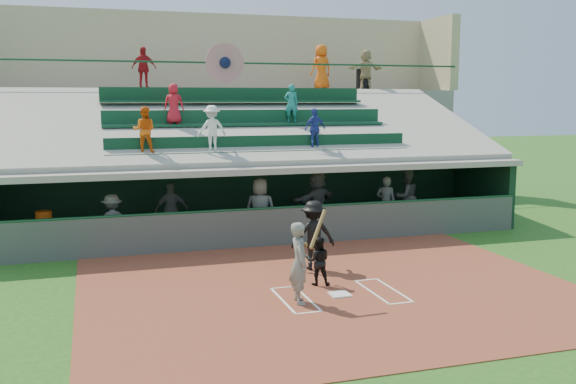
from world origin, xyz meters
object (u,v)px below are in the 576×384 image
object	(u,v)px
home_plate	(340,294)
white_table	(43,240)
batter_at_plate	(300,262)
catcher	(318,261)
water_cooler	(44,219)
trash_bin	(363,79)

from	to	relation	value
home_plate	white_table	bearing A→B (deg)	137.24
home_plate	batter_at_plate	distance (m)	1.34
catcher	water_cooler	world-z (taller)	water_cooler
catcher	batter_at_plate	bearing A→B (deg)	71.47
water_cooler	trash_bin	size ratio (longest dim) A/B	0.49
water_cooler	batter_at_plate	bearing A→B (deg)	-49.33
home_plate	trash_bin	world-z (taller)	trash_bin
white_table	water_cooler	distance (m)	0.58
trash_bin	catcher	bearing A→B (deg)	-117.80
catcher	white_table	world-z (taller)	catcher
white_table	batter_at_plate	bearing A→B (deg)	-39.79
catcher	water_cooler	distance (m)	8.03
home_plate	catcher	world-z (taller)	catcher
batter_at_plate	trash_bin	size ratio (longest dim) A/B	2.19
water_cooler	catcher	bearing A→B (deg)	-39.68
home_plate	catcher	bearing A→B (deg)	101.95
white_table	catcher	bearing A→B (deg)	-30.13
home_plate	trash_bin	distance (m)	15.04
trash_bin	batter_at_plate	bearing A→B (deg)	-118.58
batter_at_plate	catcher	distance (m)	1.41
home_plate	trash_bin	size ratio (longest dim) A/B	0.48
catcher	white_table	distance (m)	8.03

